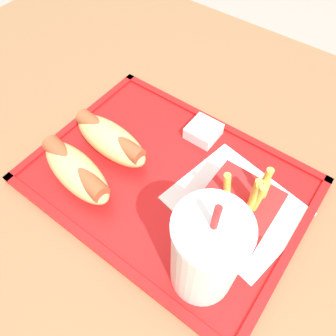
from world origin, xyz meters
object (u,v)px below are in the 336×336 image
at_px(hot_dog_near, 111,139).
at_px(hot_dog_far, 76,171).
at_px(soda_cup, 206,254).
at_px(sauce_cup_mayo, 203,131).
at_px(fries_carton, 242,204).

bearing_deg(hot_dog_near, hot_dog_far, 90.00).
xyz_separation_m(soda_cup, sauce_cup_mayo, (0.12, -0.19, -0.06)).
distance_m(hot_dog_far, fries_carton, 0.24).
height_order(soda_cup, sauce_cup_mayo, soda_cup).
relative_size(fries_carton, sauce_cup_mayo, 2.31).
height_order(soda_cup, fries_carton, soda_cup).
bearing_deg(fries_carton, hot_dog_near, 4.69).
distance_m(soda_cup, hot_dog_near, 0.24).
bearing_deg(hot_dog_near, fries_carton, -175.31).
bearing_deg(hot_dog_near, soda_cup, 159.73).
distance_m(hot_dog_near, fries_carton, 0.22).
bearing_deg(soda_cup, hot_dog_near, -20.27).
relative_size(soda_cup, hot_dog_far, 1.23).
relative_size(hot_dog_far, hot_dog_near, 1.02).
bearing_deg(hot_dog_near, sauce_cup_mayo, -131.58).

